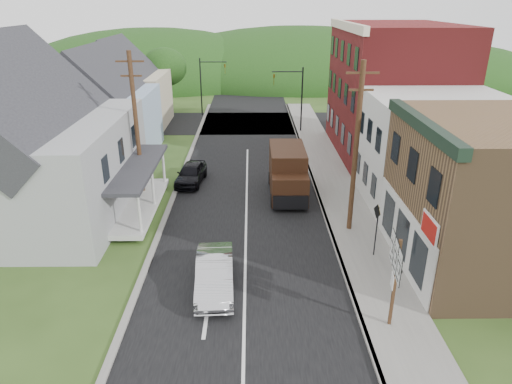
{
  "coord_description": "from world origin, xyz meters",
  "views": [
    {
      "loc": [
        0.3,
        -18.49,
        11.61
      ],
      "look_at": [
        0.55,
        3.73,
        2.2
      ],
      "focal_mm": 32.0,
      "sensor_mm": 36.0,
      "label": 1
    }
  ],
  "objects_px": {
    "dark_sedan": "(191,173)",
    "delivery_van": "(288,173)",
    "silver_sedan": "(215,274)",
    "warning_sign": "(377,223)",
    "route_sign_cluster": "(395,271)"
  },
  "relations": [
    {
      "from": "dark_sedan",
      "to": "silver_sedan",
      "type": "bearing_deg",
      "value": -71.82
    },
    {
      "from": "route_sign_cluster",
      "to": "warning_sign",
      "type": "xyz_separation_m",
      "value": [
        0.7,
        5.09,
        -0.64
      ]
    },
    {
      "from": "delivery_van",
      "to": "dark_sedan",
      "type": "bearing_deg",
      "value": 161.47
    },
    {
      "from": "warning_sign",
      "to": "delivery_van",
      "type": "bearing_deg",
      "value": 106.03
    },
    {
      "from": "silver_sedan",
      "to": "dark_sedan",
      "type": "xyz_separation_m",
      "value": [
        -2.51,
        12.43,
        -0.05
      ]
    },
    {
      "from": "route_sign_cluster",
      "to": "warning_sign",
      "type": "distance_m",
      "value": 5.18
    },
    {
      "from": "silver_sedan",
      "to": "delivery_van",
      "type": "height_order",
      "value": "delivery_van"
    },
    {
      "from": "delivery_van",
      "to": "route_sign_cluster",
      "type": "relative_size",
      "value": 1.48
    },
    {
      "from": "dark_sedan",
      "to": "delivery_van",
      "type": "height_order",
      "value": "delivery_van"
    },
    {
      "from": "dark_sedan",
      "to": "delivery_van",
      "type": "relative_size",
      "value": 0.75
    },
    {
      "from": "silver_sedan",
      "to": "warning_sign",
      "type": "relative_size",
      "value": 1.66
    },
    {
      "from": "silver_sedan",
      "to": "warning_sign",
      "type": "distance_m",
      "value": 7.99
    },
    {
      "from": "delivery_van",
      "to": "route_sign_cluster",
      "type": "xyz_separation_m",
      "value": [
        2.91,
        -12.83,
        0.99
      ]
    },
    {
      "from": "route_sign_cluster",
      "to": "silver_sedan",
      "type": "bearing_deg",
      "value": 166.49
    },
    {
      "from": "delivery_van",
      "to": "warning_sign",
      "type": "bearing_deg",
      "value": -64.75
    }
  ]
}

